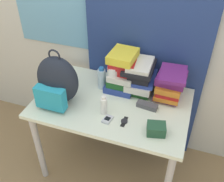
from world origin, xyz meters
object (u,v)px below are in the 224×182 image
Objects in this scene: book_stack_right at (170,84)px; cell_phone at (107,119)px; sports_bottle at (113,79)px; book_stack_left at (123,71)px; wristwatch at (124,121)px; backpack at (57,82)px; water_bottle at (102,78)px; book_stack_center at (140,77)px; sunglasses_case at (147,106)px; sunscreen_bottle at (104,105)px; camera_pouch at (156,129)px.

book_stack_right is 3.18× the size of cell_phone.
book_stack_left is at bearing 56.70° from sports_bottle.
backpack is at bearing 173.80° from wristwatch.
water_bottle is 0.39m from cell_phone.
book_stack_center reaches higher than book_stack_right.
sunglasses_case is 1.57× the size of wristwatch.
sunglasses_case is 0.23m from wristwatch.
book_stack_left is 3.55× the size of cell_phone.
sports_bottle is 1.57× the size of sunglasses_case.
book_stack_left is 3.13× the size of wristwatch.
water_bottle reaches higher than sunscreen_bottle.
book_stack_left reaches higher than book_stack_center.
sports_bottle is at bearing 103.04° from cell_phone.
sunscreen_bottle is at bearing -84.41° from sports_bottle.
book_stack_left is at bearing -179.43° from book_stack_right.
backpack is 1.52× the size of book_stack_right.
cell_phone is at bearing -135.40° from sunglasses_case.
backpack is at bearing 173.44° from camera_pouch.
sports_bottle is (0.10, -0.02, 0.03)m from water_bottle.
water_bottle is (-0.52, -0.07, -0.02)m from book_stack_right.
book_stack_left is 1.66× the size of water_bottle.
cell_phone is 0.34m from camera_pouch.
sports_bottle reaches higher than wristwatch.
water_bottle is at bearing 145.77° from camera_pouch.
book_stack_right is at bearing 88.39° from camera_pouch.
book_stack_center reaches higher than wristwatch.
sunscreen_bottle reaches higher than camera_pouch.
book_stack_right is 0.46m from wristwatch.
wristwatch is at bearing 172.59° from camera_pouch.
backpack is 0.82m from book_stack_right.
backpack is at bearing -144.02° from sports_bottle.
backpack is 0.45m from cell_phone.
sunscreen_bottle is 0.18m from wristwatch.
sunglasses_case is (0.22, 0.22, 0.01)m from cell_phone.
camera_pouch reaches higher than wristwatch.
wristwatch is at bearing -57.85° from sports_bottle.
book_stack_right is at bearing 58.64° from wristwatch.
sunglasses_case is at bearing 30.05° from sunscreen_bottle.
sunglasses_case reaches higher than cell_phone.
book_stack_right is at bearing 7.50° from water_bottle.
cell_phone is at bearing -63.15° from water_bottle.
sports_bottle is at bearing -123.30° from book_stack_left.
cell_phone is (-0.12, -0.41, -0.12)m from book_stack_center.
backpack is 0.66m from sunglasses_case.
water_bottle is at bearing -156.89° from book_stack_left.
sports_bottle reaches higher than sunglasses_case.
book_stack_right reaches higher than water_bottle.
book_stack_left reaches higher than cell_phone.
backpack reaches higher than water_bottle.
sunscreen_bottle reaches higher than wristwatch.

